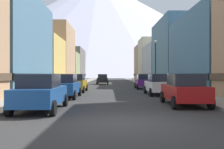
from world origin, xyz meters
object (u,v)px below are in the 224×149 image
(car_right_2, at_px, (144,81))
(car_driving_0, at_px, (103,79))
(potted_plant_0, at_px, (183,86))
(car_left_1, at_px, (65,86))
(trash_bin_right, at_px, (197,89))
(car_left_0, at_px, (41,92))
(pedestrian_0, at_px, (168,81))
(potted_plant_1, at_px, (198,87))
(car_left_2, at_px, (76,83))
(potted_plant_2, at_px, (40,86))
(car_right_0, at_px, (184,90))
(streetlamp_right, at_px, (156,57))
(car_right_1, at_px, (159,84))

(car_right_2, distance_m, car_driving_0, 14.92)
(car_right_2, xyz_separation_m, car_driving_0, (-5.40, 13.91, 0.00))
(car_right_2, relative_size, potted_plant_0, 5.12)
(car_left_1, bearing_deg, trash_bin_right, 2.05)
(car_left_0, relative_size, potted_plant_0, 5.09)
(trash_bin_right, height_order, pedestrian_0, pedestrian_0)
(potted_plant_0, bearing_deg, car_left_1, -149.58)
(car_left_1, distance_m, potted_plant_0, 12.53)
(potted_plant_1, bearing_deg, trash_bin_right, -112.38)
(car_right_2, xyz_separation_m, potted_plant_0, (3.20, -5.25, -0.29))
(car_left_0, xyz_separation_m, potted_plant_1, (10.80, 8.56, -0.19))
(car_left_1, relative_size, pedestrian_0, 2.52)
(car_right_2, distance_m, potted_plant_1, 10.17)
(car_driving_0, xyz_separation_m, trash_bin_right, (7.95, -25.14, -0.26))
(potted_plant_1, bearing_deg, car_left_1, -169.81)
(car_left_2, relative_size, potted_plant_2, 4.92)
(car_right_0, relative_size, streetlamp_right, 0.76)
(car_driving_0, bearing_deg, car_right_0, -79.86)
(car_left_0, bearing_deg, potted_plant_1, 38.41)
(potted_plant_2, bearing_deg, potted_plant_1, -11.22)
(car_left_1, relative_size, streetlamp_right, 0.75)
(car_right_1, distance_m, potted_plant_2, 11.02)
(car_left_0, relative_size, car_right_0, 0.99)
(car_left_1, height_order, pedestrian_0, pedestrian_0)
(car_left_1, distance_m, car_right_1, 8.02)
(car_left_1, distance_m, trash_bin_right, 10.16)
(car_left_1, bearing_deg, pedestrian_0, 43.78)
(car_driving_0, relative_size, potted_plant_2, 4.92)
(car_driving_0, height_order, pedestrian_0, pedestrian_0)
(car_left_2, height_order, trash_bin_right, car_left_2)
(car_right_2, bearing_deg, potted_plant_1, -71.65)
(car_left_1, relative_size, car_driving_0, 1.00)
(car_right_2, bearing_deg, potted_plant_2, -147.51)
(car_right_2, relative_size, potted_plant_1, 4.71)
(car_left_2, height_order, streetlamp_right, streetlamp_right)
(car_left_0, relative_size, potted_plant_2, 4.96)
(streetlamp_right, bearing_deg, car_right_0, -95.23)
(car_left_0, relative_size, car_left_2, 1.01)
(trash_bin_right, height_order, potted_plant_2, trash_bin_right)
(car_right_1, distance_m, car_driving_0, 23.57)
(potted_plant_0, bearing_deg, pedestrian_0, 102.84)
(car_right_0, distance_m, car_right_1, 7.23)
(potted_plant_2, relative_size, streetlamp_right, 0.15)
(car_driving_0, bearing_deg, car_left_0, -93.92)
(car_left_1, relative_size, car_right_0, 0.99)
(car_right_0, xyz_separation_m, potted_plant_2, (-10.80, 9.39, -0.28))
(car_right_0, xyz_separation_m, trash_bin_right, (2.55, 5.03, -0.26))
(car_right_1, xyz_separation_m, streetlamp_right, (1.55, 9.74, 3.09))
(potted_plant_0, distance_m, pedestrian_0, 3.39)
(car_right_0, relative_size, car_right_2, 1.00)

